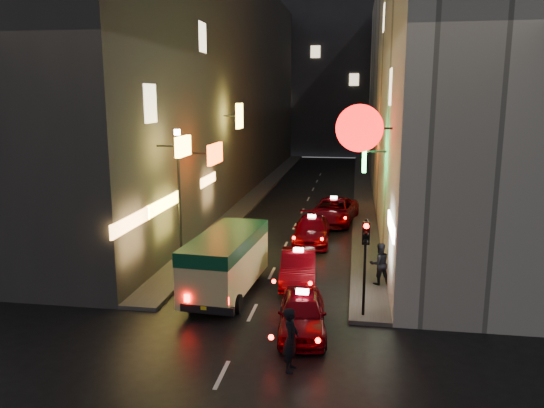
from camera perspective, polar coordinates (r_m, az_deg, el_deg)
The scene contains 14 objects.
building_left at distance 44.94m, azimuth -6.03°, elevation 12.92°, with size 7.61×52.25×18.00m.
building_right at distance 43.65m, azimuth 15.24°, elevation 12.64°, with size 8.29×52.00×18.00m.
building_far at distance 75.57m, azimuth 6.53°, elevation 13.78°, with size 30.00×10.00×22.00m, color #2F2E33.
sidewalk_left at distance 44.77m, azimuth -1.15°, elevation 1.52°, with size 1.50×52.00×0.15m, color #484643.
sidewalk_right at distance 44.09m, azimuth 9.79°, elevation 1.20°, with size 1.50×52.00×0.15m, color #484643.
minibus at distance 21.15m, azimuth -4.94°, elevation -5.66°, with size 2.43×5.88×2.47m.
taxi_near at distance 18.06m, azimuth 3.26°, elevation -11.31°, with size 2.49×5.09×1.73m.
taxi_second at distance 22.60m, azimuth 2.86°, elevation -6.54°, with size 2.42×5.13×1.76m.
taxi_third at distance 28.83m, azimuth 4.29°, elevation -2.59°, with size 2.20×5.06×1.76m.
taxi_far at distance 33.43m, azimuth 6.63°, elevation -0.52°, with size 3.08×5.87×1.95m.
pedestrian_crossing at distance 15.59m, azimuth 2.05°, elevation -13.96°, with size 0.71×0.45×2.15m, color black.
pedestrian_sidewalk at distance 22.38m, azimuth 11.49°, elevation -6.02°, with size 0.74×0.47×1.98m, color black.
traffic_light at distance 18.59m, azimuth 10.03°, elevation -4.58°, with size 0.26×0.43×3.50m.
lamp_post at distance 24.06m, azimuth -9.95°, elevation 1.59°, with size 0.28×0.28×6.22m.
Camera 1 is at (3.59, -9.41, 7.74)m, focal length 35.00 mm.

